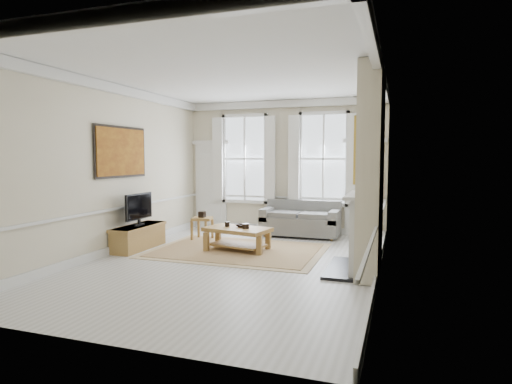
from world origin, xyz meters
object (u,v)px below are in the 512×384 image
(sofa, at_px, (301,221))
(tv_stand, at_px, (139,237))
(side_table, at_px, (202,222))
(coffee_table, at_px, (237,231))

(sofa, height_order, tv_stand, sofa)
(side_table, relative_size, tv_stand, 0.38)
(side_table, relative_size, coffee_table, 0.38)
(coffee_table, distance_m, tv_stand, 2.12)
(sofa, bearing_deg, coffee_table, -112.45)
(side_table, xyz_separation_m, coffee_table, (1.21, -0.83, -0.02))
(sofa, height_order, side_table, sofa)
(side_table, bearing_deg, coffee_table, -34.38)
(tv_stand, bearing_deg, side_table, 57.01)
(tv_stand, bearing_deg, sofa, 41.47)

